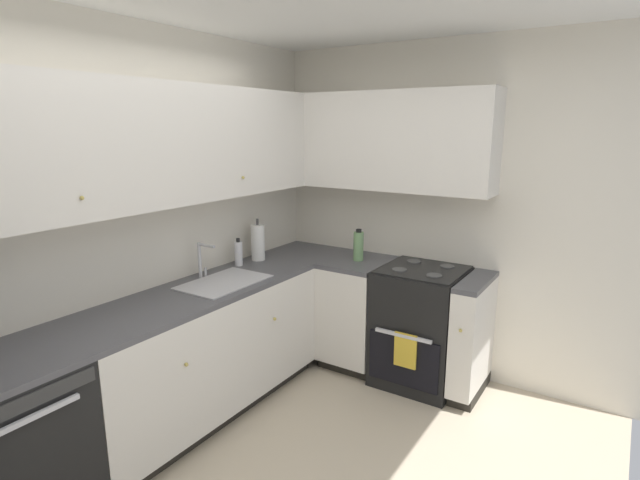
% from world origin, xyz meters
% --- Properties ---
extents(wall_back, '(4.01, 0.05, 2.62)m').
position_xyz_m(wall_back, '(0.00, 1.45, 1.31)').
color(wall_back, silver).
rests_on(wall_back, ground_plane).
extents(wall_right, '(0.05, 2.95, 2.62)m').
position_xyz_m(wall_right, '(1.98, 0.00, 1.31)').
color(wall_right, silver).
rests_on(wall_right, ground_plane).
extents(dishwasher, '(0.60, 0.63, 0.88)m').
position_xyz_m(dishwasher, '(-0.84, 1.12, 0.44)').
color(dishwasher, black).
rests_on(dishwasher, ground_plane).
extents(lower_cabinets_back, '(1.89, 0.62, 0.88)m').
position_xyz_m(lower_cabinets_back, '(0.41, 1.13, 0.44)').
color(lower_cabinets_back, silver).
rests_on(lower_cabinets_back, ground_plane).
extents(countertop_back, '(3.10, 0.60, 0.03)m').
position_xyz_m(countertop_back, '(0.41, 1.12, 0.89)').
color(countertop_back, '#4C4C51').
rests_on(countertop_back, lower_cabinets_back).
extents(lower_cabinets_right, '(0.62, 1.28, 0.88)m').
position_xyz_m(lower_cabinets_right, '(1.66, 0.33, 0.44)').
color(lower_cabinets_right, silver).
rests_on(lower_cabinets_right, ground_plane).
extents(countertop_right, '(0.60, 1.28, 0.03)m').
position_xyz_m(countertop_right, '(1.66, 0.33, 0.89)').
color(countertop_right, '#4C4C51').
rests_on(countertop_right, lower_cabinets_right).
extents(oven_range, '(0.68, 0.62, 1.06)m').
position_xyz_m(oven_range, '(1.67, 0.03, 0.46)').
color(oven_range, black).
rests_on(oven_range, ground_plane).
extents(upper_cabinets_back, '(2.78, 0.34, 0.75)m').
position_xyz_m(upper_cabinets_back, '(0.25, 1.26, 1.87)').
color(upper_cabinets_back, silver).
extents(upper_cabinets_right, '(0.32, 1.83, 0.75)m').
position_xyz_m(upper_cabinets_right, '(1.80, 0.51, 1.87)').
color(upper_cabinets_right, silver).
extents(sink, '(0.62, 0.40, 0.10)m').
position_xyz_m(sink, '(0.62, 1.09, 0.87)').
color(sink, '#B7B7BC').
rests_on(sink, countertop_back).
extents(faucet, '(0.07, 0.16, 0.26)m').
position_xyz_m(faucet, '(0.63, 1.30, 1.06)').
color(faucet, silver).
rests_on(faucet, countertop_back).
extents(soap_bottle, '(0.06, 0.06, 0.22)m').
position_xyz_m(soap_bottle, '(1.01, 1.30, 1.01)').
color(soap_bottle, silver).
rests_on(soap_bottle, countertop_back).
extents(paper_towel_roll, '(0.11, 0.11, 0.35)m').
position_xyz_m(paper_towel_roll, '(1.22, 1.28, 1.06)').
color(paper_towel_roll, white).
rests_on(paper_towel_roll, countertop_back).
extents(oil_bottle, '(0.08, 0.08, 0.26)m').
position_xyz_m(oil_bottle, '(1.66, 0.59, 1.03)').
color(oil_bottle, '#729E66').
rests_on(oil_bottle, countertop_right).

